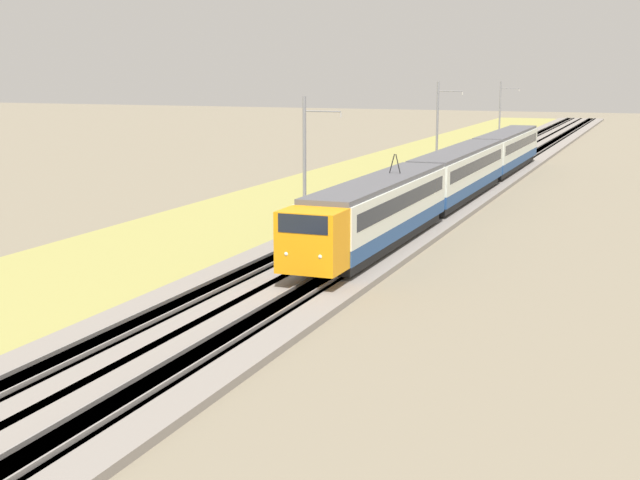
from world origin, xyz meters
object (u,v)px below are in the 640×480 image
Objects in this scene: catenary_mast_mid at (305,159)px; passenger_train at (460,170)px; catenary_mast_distant at (500,111)px; catenary_mast_far at (438,125)px.

passenger_train is at bearing -27.17° from catenary_mast_mid.
passenger_train is 7.43× the size of catenary_mast_distant.
catenary_mast_mid is 67.80m from catenary_mast_distant.
catenary_mast_far is (33.90, 0.00, 0.22)m from catenary_mast_mid.
catenary_mast_distant reaches higher than catenary_mast_mid.
passenger_train is 15.10m from catenary_mast_mid.
catenary_mast_far is 33.90m from catenary_mast_distant.
catenary_mast_mid is 33.90m from catenary_mast_far.
catenary_mast_distant is at bearing -0.00° from catenary_mast_far.
catenary_mast_distant is at bearing 0.00° from catenary_mast_mid.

